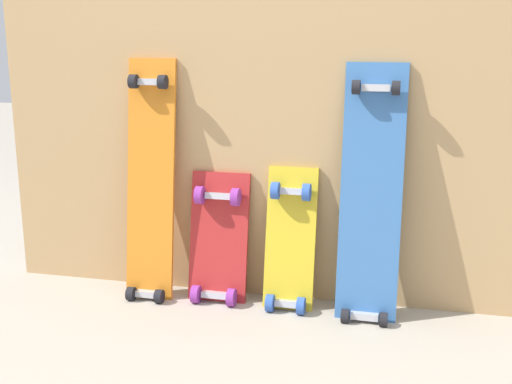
{
  "coord_description": "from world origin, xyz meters",
  "views": [
    {
      "loc": [
        0.54,
        -2.35,
        1.03
      ],
      "look_at": [
        0.0,
        -0.07,
        0.45
      ],
      "focal_mm": 46.54,
      "sensor_mm": 36.0,
      "label": 1
    }
  ],
  "objects_px": {
    "skateboard_red": "(218,245)",
    "skateboard_blue": "(371,203)",
    "skateboard_yellow": "(290,247)",
    "skateboard_orange": "(150,189)"
  },
  "relations": [
    {
      "from": "skateboard_red",
      "to": "skateboard_orange",
      "type": "bearing_deg",
      "value": -177.78
    },
    {
      "from": "skateboard_orange",
      "to": "skateboard_blue",
      "type": "relative_size",
      "value": 1.0
    },
    {
      "from": "skateboard_red",
      "to": "skateboard_yellow",
      "type": "bearing_deg",
      "value": -1.37
    },
    {
      "from": "skateboard_orange",
      "to": "skateboard_blue",
      "type": "height_order",
      "value": "skateboard_orange"
    },
    {
      "from": "skateboard_orange",
      "to": "skateboard_red",
      "type": "bearing_deg",
      "value": 2.22
    },
    {
      "from": "skateboard_red",
      "to": "skateboard_blue",
      "type": "relative_size",
      "value": 0.56
    },
    {
      "from": "skateboard_red",
      "to": "skateboard_blue",
      "type": "distance_m",
      "value": 0.61
    },
    {
      "from": "skateboard_orange",
      "to": "skateboard_yellow",
      "type": "bearing_deg",
      "value": 0.37
    },
    {
      "from": "skateboard_blue",
      "to": "skateboard_red",
      "type": "bearing_deg",
      "value": 178.46
    },
    {
      "from": "skateboard_orange",
      "to": "skateboard_yellow",
      "type": "height_order",
      "value": "skateboard_orange"
    }
  ]
}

